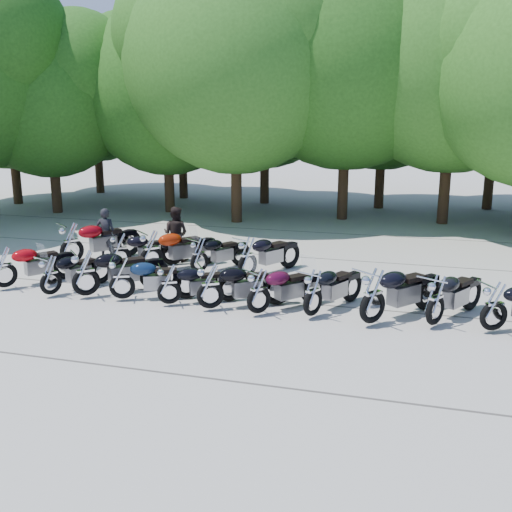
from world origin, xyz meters
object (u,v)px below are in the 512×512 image
(motorcycle_13, at_px, (120,249))
(motorcycle_15, at_px, (199,254))
(motorcycle_7, at_px, (313,291))
(motorcycle_9, at_px, (436,299))
(motorcycle_2, at_px, (85,272))
(motorcycle_1, at_px, (50,274))
(motorcycle_3, at_px, (122,277))
(rider_1, at_px, (176,234))
(motorcycle_16, at_px, (247,256))
(motorcycle_4, at_px, (169,283))
(motorcycle_0, at_px, (4,266))
(motorcycle_8, at_px, (373,294))
(motorcycle_14, at_px, (151,249))
(rider_0, at_px, (106,234))
(motorcycle_6, at_px, (259,290))
(motorcycle_12, at_px, (71,241))
(motorcycle_10, at_px, (495,305))
(motorcycle_5, at_px, (210,285))

(motorcycle_13, height_order, motorcycle_15, same)
(motorcycle_7, distance_m, motorcycle_9, 2.62)
(motorcycle_2, height_order, motorcycle_9, motorcycle_2)
(motorcycle_1, relative_size, motorcycle_9, 0.90)
(motorcycle_3, relative_size, motorcycle_7, 0.98)
(motorcycle_9, height_order, rider_1, rider_1)
(motorcycle_2, distance_m, motorcycle_16, 4.31)
(motorcycle_4, distance_m, motorcycle_13, 3.94)
(motorcycle_0, xyz_separation_m, motorcycle_3, (3.38, -0.05, -0.03))
(motorcycle_8, height_order, motorcycle_14, motorcycle_8)
(motorcycle_1, height_order, rider_0, rider_0)
(motorcycle_6, bearing_deg, motorcycle_9, -134.64)
(motorcycle_0, bearing_deg, rider_1, -91.15)
(motorcycle_7, bearing_deg, motorcycle_8, -160.96)
(motorcycle_1, xyz_separation_m, motorcycle_13, (0.38, 2.91, 0.01))
(motorcycle_2, xyz_separation_m, motorcycle_9, (8.26, 0.20, -0.03))
(motorcycle_6, xyz_separation_m, motorcycle_12, (-6.58, 2.83, 0.11))
(motorcycle_0, bearing_deg, motorcycle_4, -145.20)
(rider_1, bearing_deg, motorcycle_7, 145.91)
(motorcycle_10, xyz_separation_m, rider_1, (-8.80, 3.93, 0.22))
(motorcycle_5, xyz_separation_m, motorcycle_14, (-2.76, 2.71, 0.05))
(motorcycle_7, relative_size, rider_0, 1.37)
(motorcycle_0, height_order, motorcycle_16, motorcycle_16)
(motorcycle_13, bearing_deg, motorcycle_5, -158.42)
(motorcycle_10, bearing_deg, motorcycle_13, 45.59)
(motorcycle_16, bearing_deg, motorcycle_5, 119.48)
(motorcycle_7, bearing_deg, motorcycle_13, 2.15)
(motorcycle_0, bearing_deg, motorcycle_9, -143.39)
(motorcycle_16, bearing_deg, motorcycle_4, 98.62)
(motorcycle_7, height_order, motorcycle_10, motorcycle_7)
(motorcycle_0, xyz_separation_m, motorcycle_13, (1.87, 2.72, -0.04))
(motorcycle_2, relative_size, motorcycle_15, 1.15)
(motorcycle_9, distance_m, motorcycle_12, 10.70)
(motorcycle_4, xyz_separation_m, rider_0, (-3.70, 3.63, 0.24))
(motorcycle_4, relative_size, motorcycle_7, 0.91)
(motorcycle_3, bearing_deg, motorcycle_15, -41.28)
(motorcycle_2, relative_size, rider_0, 1.49)
(motorcycle_9, distance_m, motorcycle_16, 5.53)
(motorcycle_8, distance_m, motorcycle_14, 6.99)
(rider_1, bearing_deg, motorcycle_9, 157.63)
(motorcycle_3, bearing_deg, motorcycle_2, 68.38)
(motorcycle_6, bearing_deg, motorcycle_7, -130.90)
(motorcycle_14, distance_m, motorcycle_15, 1.39)
(motorcycle_0, height_order, motorcycle_14, motorcycle_14)
(motorcycle_1, height_order, motorcycle_4, motorcycle_1)
(motorcycle_14, relative_size, motorcycle_15, 1.16)
(motorcycle_15, bearing_deg, motorcycle_6, 164.19)
(motorcycle_16, bearing_deg, motorcycle_10, -171.90)
(motorcycle_0, distance_m, motorcycle_7, 8.06)
(motorcycle_14, distance_m, rider_1, 1.50)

